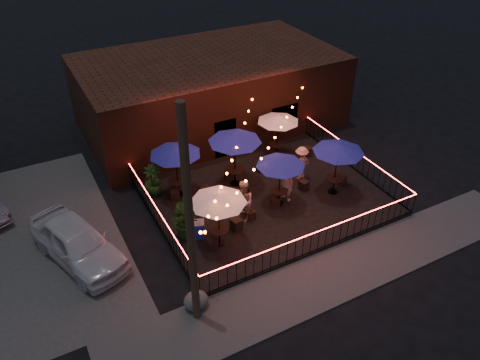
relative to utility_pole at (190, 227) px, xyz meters
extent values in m
plane|color=black|center=(5.40, 2.60, -4.00)|extent=(110.00, 110.00, 0.00)
cube|color=black|center=(5.40, 4.60, -3.92)|extent=(10.00, 8.00, 0.15)
cube|color=#403D3B|center=(5.40, -0.65, -3.98)|extent=(18.00, 2.50, 0.05)
cube|color=#3E1E11|center=(6.40, 12.60, -2.00)|extent=(14.00, 8.00, 4.00)
cube|color=black|center=(5.40, 8.72, -2.90)|extent=(1.20, 0.24, 2.20)
cube|color=black|center=(8.90, 8.72, -2.40)|extent=(1.60, 0.24, 1.20)
cylinder|color=#3E2B19|center=(0.00, 0.00, 0.00)|extent=(0.26, 0.26, 8.00)
cube|color=black|center=(5.40, 0.60, -3.77)|extent=(10.00, 0.04, 0.04)
cube|color=black|center=(5.40, 0.60, -2.85)|extent=(10.00, 0.04, 0.04)
cube|color=#FF2C2A|center=(5.40, 0.60, -2.82)|extent=(10.00, 0.03, 0.02)
cube|color=black|center=(0.40, 4.60, -3.77)|extent=(0.04, 8.00, 0.04)
cube|color=black|center=(0.40, 4.60, -2.85)|extent=(0.04, 8.00, 0.04)
cube|color=#FF2C2A|center=(0.40, 4.60, -2.82)|extent=(0.03, 8.00, 0.02)
cube|color=black|center=(10.40, 4.60, -3.77)|extent=(0.04, 8.00, 0.04)
cube|color=black|center=(10.40, 4.60, -2.85)|extent=(0.04, 8.00, 0.04)
cube|color=#FF2C2A|center=(10.40, 4.60, -2.82)|extent=(0.03, 8.00, 0.02)
cylinder|color=black|center=(2.22, 2.81, -3.84)|extent=(0.44, 0.44, 0.03)
cylinder|color=black|center=(2.22, 2.81, -3.48)|extent=(0.06, 0.06, 0.72)
cylinder|color=black|center=(2.22, 2.81, -3.11)|extent=(0.80, 0.80, 0.04)
cylinder|color=black|center=(2.22, 2.81, -2.65)|extent=(0.04, 0.04, 2.39)
cone|color=silver|center=(2.22, 2.81, -1.61)|extent=(2.72, 2.72, 0.35)
cylinder|color=black|center=(2.01, 6.64, -3.83)|extent=(0.45, 0.45, 0.03)
cylinder|color=black|center=(2.01, 6.64, -3.47)|extent=(0.06, 0.06, 0.74)
cylinder|color=black|center=(2.01, 6.64, -3.09)|extent=(0.83, 0.83, 0.04)
cylinder|color=black|center=(2.01, 6.64, -2.61)|extent=(0.05, 0.05, 2.48)
cone|color=navy|center=(2.01, 6.64, -1.53)|extent=(2.30, 2.30, 0.36)
cylinder|color=black|center=(5.67, 3.91, -3.84)|extent=(0.43, 0.43, 0.03)
cylinder|color=black|center=(5.67, 3.91, -3.49)|extent=(0.06, 0.06, 0.70)
cylinder|color=black|center=(5.67, 3.91, -3.13)|extent=(0.78, 0.78, 0.04)
cylinder|color=black|center=(5.67, 3.91, -2.69)|extent=(0.04, 0.04, 2.33)
cone|color=navy|center=(5.67, 3.91, -1.67)|extent=(2.76, 2.76, 0.34)
cylinder|color=black|center=(4.67, 6.18, -3.83)|extent=(0.49, 0.49, 0.03)
cylinder|color=black|center=(4.67, 6.18, -3.44)|extent=(0.07, 0.07, 0.80)
cylinder|color=black|center=(4.67, 6.18, -3.03)|extent=(0.88, 0.88, 0.04)
cylinder|color=black|center=(4.67, 6.18, -2.52)|extent=(0.05, 0.05, 2.65)
cone|color=navy|center=(4.67, 6.18, -1.36)|extent=(2.83, 2.83, 0.39)
cylinder|color=black|center=(8.35, 3.48, -3.83)|extent=(0.46, 0.46, 0.03)
cylinder|color=black|center=(8.35, 3.48, -3.46)|extent=(0.06, 0.06, 0.75)
cylinder|color=black|center=(8.35, 3.48, -3.08)|extent=(0.83, 0.83, 0.04)
cylinder|color=black|center=(8.35, 3.48, -2.60)|extent=(0.05, 0.05, 2.50)
cone|color=navy|center=(8.35, 3.48, -1.51)|extent=(2.35, 2.35, 0.36)
cylinder|color=black|center=(7.71, 7.40, -3.84)|extent=(0.42, 0.42, 0.03)
cylinder|color=black|center=(7.71, 7.40, -3.50)|extent=(0.06, 0.06, 0.69)
cylinder|color=black|center=(7.71, 7.40, -3.15)|extent=(0.76, 0.76, 0.04)
cylinder|color=black|center=(7.71, 7.40, -2.71)|extent=(0.04, 0.04, 2.29)
cone|color=silver|center=(7.71, 7.40, -1.71)|extent=(2.49, 2.49, 0.33)
cube|color=black|center=(1.83, 2.71, -3.64)|extent=(0.37, 0.37, 0.43)
cube|color=black|center=(3.22, 3.27, -3.61)|extent=(0.49, 0.49, 0.48)
cube|color=black|center=(1.75, 6.42, -3.62)|extent=(0.48, 0.48, 0.46)
cube|color=black|center=(3.04, 5.97, -3.62)|extent=(0.44, 0.44, 0.46)
cube|color=black|center=(4.08, 3.57, -3.65)|extent=(0.38, 0.38, 0.41)
cube|color=black|center=(5.42, 3.83, -3.65)|extent=(0.41, 0.41, 0.41)
cube|color=black|center=(4.57, 6.65, -3.64)|extent=(0.41, 0.41, 0.42)
cube|color=black|center=(6.28, 6.51, -3.63)|extent=(0.40, 0.40, 0.43)
cube|color=black|center=(7.27, 4.29, -3.63)|extent=(0.45, 0.45, 0.45)
cube|color=black|center=(9.13, 3.86, -3.64)|extent=(0.37, 0.37, 0.43)
cube|color=black|center=(7.84, 6.63, -3.64)|extent=(0.42, 0.42, 0.42)
cube|color=black|center=(9.06, 6.66, -3.60)|extent=(0.45, 0.45, 0.49)
imported|color=#D3AC8F|center=(6.13, 4.04, -2.90)|extent=(0.61, 0.78, 1.90)
imported|color=tan|center=(3.79, 3.70, -2.91)|extent=(0.90, 1.05, 1.88)
imported|color=tan|center=(7.62, 5.10, -2.99)|extent=(1.18, 0.78, 1.71)
imported|color=#143B11|center=(1.29, 3.91, -3.11)|extent=(1.48, 1.33, 1.47)
imported|color=#18390C|center=(1.66, 5.14, -3.24)|extent=(0.77, 0.67, 1.21)
imported|color=#15410D|center=(1.05, 7.18, -3.11)|extent=(0.94, 0.94, 1.47)
cube|color=#1931AF|center=(1.59, 3.55, -3.48)|extent=(0.66, 0.57, 0.73)
cube|color=silver|center=(1.59, 3.55, -3.10)|extent=(0.70, 0.62, 0.05)
ellipsoid|color=#44443F|center=(0.14, 0.38, -3.66)|extent=(1.04, 0.94, 0.69)
imported|color=white|center=(-2.85, 4.70, -3.19)|extent=(3.39, 5.13, 1.62)
camera|label=1|loc=(-3.60, -9.88, 8.89)|focal=35.00mm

